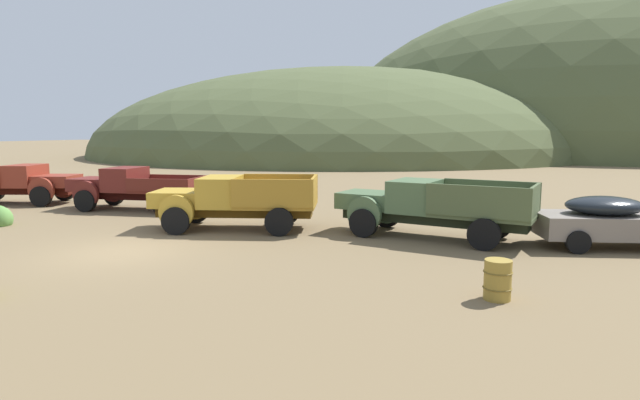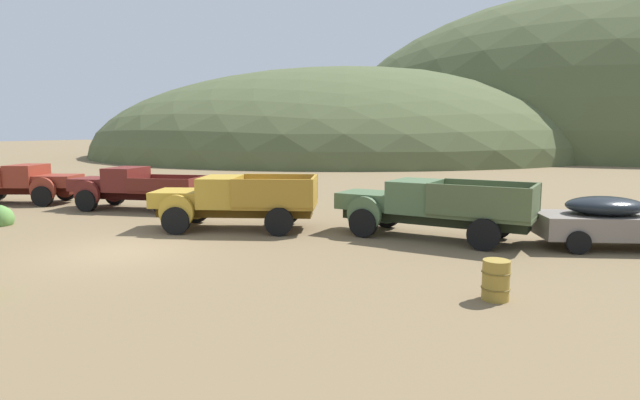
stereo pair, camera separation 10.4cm
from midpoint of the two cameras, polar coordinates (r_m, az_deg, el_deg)
The scene contains 13 objects.
ground_plane at distance 16.36m, azimuth -21.16°, elevation -5.33°, with size 300.00×300.00×0.00m, color brown.
hill_distant at distance 83.35m, azimuth 2.60°, elevation 5.21°, with size 74.08×77.87×25.60m, color #4C5633.
hill_far_left at distance 96.21m, azimuth 29.26°, elevation 4.57°, with size 94.11×74.60×50.53m, color #4C5633.
truck_rust_red at distance 29.02m, azimuth -29.91°, elevation 1.63°, with size 6.22×3.85×2.16m.
truck_oxblood at distance 24.90m, azimuth -20.57°, elevation 1.31°, with size 6.21×3.10×1.89m.
truck_mustard at distance 18.92m, azimuth -10.60°, elevation -0.11°, with size 6.15×3.83×1.91m.
truck_weathered_green at distance 17.57m, azimuth 10.75°, elevation -0.70°, with size 6.64×3.11×1.91m.
car_primer_gray at distance 18.03m, azimuth 29.74°, elevation -2.01°, with size 4.91×2.99×1.57m.
oil_drum_foreground at distance 11.56m, azimuth 18.73°, elevation -8.32°, with size 0.60×0.60×0.85m.
bush_between_trucks at distance 22.79m, azimuth -31.93°, elevation -1.75°, with size 0.92×0.91×1.00m.
bush_front_right at distance 23.90m, azimuth 14.27°, elevation -0.70°, with size 0.81×0.69×0.59m.
bush_front_left at distance 20.95m, azimuth 24.49°, elevation -2.26°, with size 0.79×0.76×0.69m.
bush_near_barrel at distance 22.68m, azimuth 7.06°, elevation -0.95°, with size 0.63×0.70×0.63m.
Camera 1 is at (10.56, -11.95, 3.52)m, focal length 29.06 mm.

